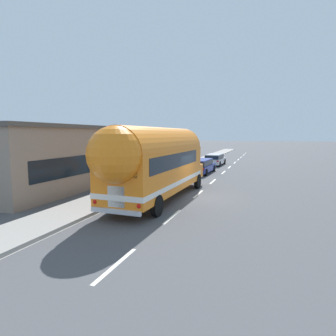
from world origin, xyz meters
The scene contains 7 objects.
ground_plane centered at (0.00, 0.00, 0.00)m, with size 300.00×300.00×0.00m, color #4C4C4F.
lane_markings centered at (-2.46, 12.56, 0.00)m, with size 3.63×80.00×0.01m.
sidewalk_slab centered at (-4.71, 10.00, 0.07)m, with size 2.43×90.00×0.15m, color gray.
roadside_building centered at (-12.95, 1.88, 2.17)m, with size 11.87×16.86×4.34m.
painted_bus centered at (-1.77, -1.80, 2.30)m, with size 2.80×11.82×4.12m.
car_lead centered at (-2.00, 10.29, 0.80)m, with size 2.14×4.87×1.37m.
car_second centered at (-1.95, 17.96, 0.80)m, with size 2.02×4.68×1.37m.
Camera 1 is at (3.97, -16.27, 3.73)m, focal length 30.36 mm.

